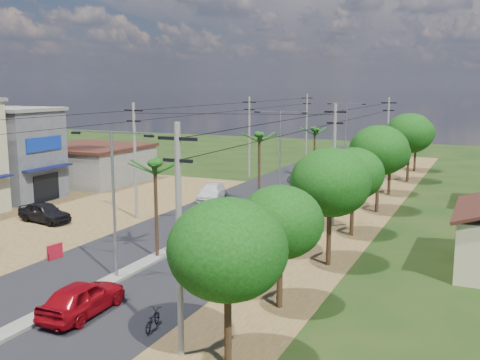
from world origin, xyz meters
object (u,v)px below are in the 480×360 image
Objects in this scene: car_red_near at (82,299)px; car_silver_mid at (245,222)px; car_parked_dark at (44,213)px; moto_rider_east at (152,320)px; car_white_far at (211,193)px; roadside_sign at (55,252)px.

car_red_near is 16.19m from car_silver_mid.
car_parked_dark is 2.87× the size of moto_rider_east.
car_white_far is (-7.36, 9.16, -0.10)m from car_silver_mid.
car_red_near is 4.16× the size of roadside_sign.
car_parked_dark is at bearing -5.26° from car_silver_mid.
car_white_far is 14.82m from car_parked_dark.
car_silver_mid reaches higher than car_parked_dark.
moto_rider_east is 1.41× the size of roadside_sign.
car_red_near is 18.96m from car_parked_dark.
car_parked_dark is at bearing -47.99° from moto_rider_east.
car_white_far is 2.99× the size of moto_rider_east.
car_red_near is 9.16m from roadside_sign.
car_white_far is 27.27m from moto_rider_east.
moto_rider_east is (17.85, -12.59, -0.36)m from car_parked_dark.
car_parked_dark reaches higher than roadside_sign.
moto_rider_east is at bearing -20.76° from roadside_sign.
car_silver_mid is at bearing -68.54° from car_parked_dark.
car_white_far is at bearing -80.82° from moto_rider_east.
car_red_near is at bearing -123.56° from car_parked_dark.
car_red_near is at bearing 68.45° from car_silver_mid.
car_parked_dark is at bearing -43.74° from car_red_near.
car_red_near reaches higher than car_white_far.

